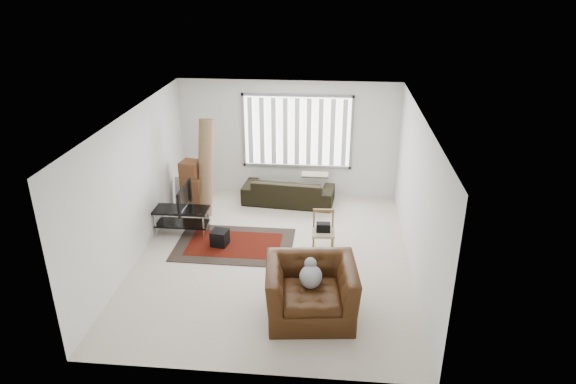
% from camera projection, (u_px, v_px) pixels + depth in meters
% --- Properties ---
extents(room, '(6.00, 6.02, 2.71)m').
position_uv_depth(room, '(278.00, 159.00, 9.32)').
color(room, beige).
rests_on(room, ground).
extents(persian_rug, '(2.28, 1.53, 0.02)m').
position_uv_depth(persian_rug, '(234.00, 244.00, 9.99)').
color(persian_rug, black).
rests_on(persian_rug, ground).
extents(tv_stand, '(1.08, 0.49, 0.54)m').
position_uv_depth(tv_stand, '(182.00, 216.00, 10.29)').
color(tv_stand, black).
rests_on(tv_stand, ground).
extents(tv, '(0.11, 0.88, 0.50)m').
position_uv_depth(tv, '(180.00, 197.00, 10.13)').
color(tv, black).
rests_on(tv, tv_stand).
extents(subwoofer, '(0.35, 0.35, 0.30)m').
position_uv_depth(subwoofer, '(220.00, 238.00, 9.91)').
color(subwoofer, black).
rests_on(subwoofer, persian_rug).
extents(moving_boxes, '(0.55, 0.52, 1.18)m').
position_uv_depth(moving_boxes, '(193.00, 189.00, 11.14)').
color(moving_boxes, brown).
rests_on(moving_boxes, ground).
extents(white_flatpack, '(0.57, 0.24, 0.72)m').
position_uv_depth(white_flatpack, '(188.00, 193.00, 11.41)').
color(white_flatpack, silver).
rests_on(white_flatpack, ground).
extents(rolled_rug, '(0.47, 0.71, 2.09)m').
position_uv_depth(rolled_rug, '(205.00, 168.00, 10.92)').
color(rolled_rug, brown).
rests_on(rolled_rug, ground).
extents(sofa, '(2.12, 1.07, 0.79)m').
position_uv_depth(sofa, '(288.00, 187.00, 11.63)').
color(sofa, black).
rests_on(sofa, ground).
extents(side_chair, '(0.44, 0.44, 0.79)m').
position_uv_depth(side_chair, '(323.00, 230.00, 9.63)').
color(side_chair, '#9C8B66').
rests_on(side_chair, ground).
extents(armchair, '(1.48, 1.33, 1.01)m').
position_uv_depth(armchair, '(311.00, 287.00, 7.78)').
color(armchair, '#3D200C').
rests_on(armchair, ground).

